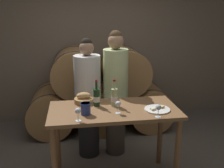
{
  "coord_description": "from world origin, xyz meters",
  "views": [
    {
      "loc": [
        -0.43,
        -2.73,
        2.04
      ],
      "look_at": [
        0.0,
        0.14,
        1.19
      ],
      "focal_mm": 42.0,
      "sensor_mm": 36.0,
      "label": 1
    }
  ],
  "objects_px": {
    "cheese_plate": "(157,109)",
    "wine_glass_center": "(158,108)",
    "person_right": "(116,93)",
    "wine_bottle_red": "(97,97)",
    "blue_crock": "(86,108)",
    "wine_bottle_white": "(114,97)",
    "wine_glass_far_left": "(78,112)",
    "person_left": "(88,99)",
    "wine_glass_left": "(118,104)",
    "bread_basket": "(84,99)",
    "tasting_table": "(114,120)"
  },
  "relations": [
    {
      "from": "bread_basket",
      "to": "wine_glass_center",
      "type": "height_order",
      "value": "wine_glass_center"
    },
    {
      "from": "person_right",
      "to": "wine_bottle_red",
      "type": "distance_m",
      "value": 0.65
    },
    {
      "from": "bread_basket",
      "to": "wine_bottle_white",
      "type": "bearing_deg",
      "value": -23.53
    },
    {
      "from": "wine_glass_center",
      "to": "cheese_plate",
      "type": "bearing_deg",
      "value": 73.9
    },
    {
      "from": "person_left",
      "to": "wine_glass_center",
      "type": "bearing_deg",
      "value": -55.29
    },
    {
      "from": "person_right",
      "to": "wine_glass_left",
      "type": "bearing_deg",
      "value": -97.47
    },
    {
      "from": "person_left",
      "to": "person_right",
      "type": "relative_size",
      "value": 0.95
    },
    {
      "from": "wine_bottle_white",
      "to": "bread_basket",
      "type": "relative_size",
      "value": 1.39
    },
    {
      "from": "wine_bottle_red",
      "to": "bread_basket",
      "type": "xyz_separation_m",
      "value": [
        -0.14,
        0.12,
        -0.06
      ]
    },
    {
      "from": "cheese_plate",
      "to": "wine_glass_left",
      "type": "distance_m",
      "value": 0.46
    },
    {
      "from": "cheese_plate",
      "to": "wine_glass_center",
      "type": "height_order",
      "value": "wine_glass_center"
    },
    {
      "from": "tasting_table",
      "to": "cheese_plate",
      "type": "height_order",
      "value": "cheese_plate"
    },
    {
      "from": "wine_bottle_white",
      "to": "bread_basket",
      "type": "xyz_separation_m",
      "value": [
        -0.35,
        0.15,
        -0.06
      ]
    },
    {
      "from": "tasting_table",
      "to": "bread_basket",
      "type": "distance_m",
      "value": 0.45
    },
    {
      "from": "bread_basket",
      "to": "cheese_plate",
      "type": "height_order",
      "value": "bread_basket"
    },
    {
      "from": "blue_crock",
      "to": "wine_glass_far_left",
      "type": "xyz_separation_m",
      "value": [
        -0.08,
        -0.16,
        0.03
      ]
    },
    {
      "from": "tasting_table",
      "to": "cheese_plate",
      "type": "bearing_deg",
      "value": -13.24
    },
    {
      "from": "person_right",
      "to": "cheese_plate",
      "type": "xyz_separation_m",
      "value": [
        0.34,
        -0.78,
        0.05
      ]
    },
    {
      "from": "cheese_plate",
      "to": "tasting_table",
      "type": "bearing_deg",
      "value": 166.76
    },
    {
      "from": "wine_bottle_white",
      "to": "wine_glass_far_left",
      "type": "distance_m",
      "value": 0.56
    },
    {
      "from": "person_left",
      "to": "wine_bottle_red",
      "type": "height_order",
      "value": "person_left"
    },
    {
      "from": "person_left",
      "to": "wine_glass_far_left",
      "type": "height_order",
      "value": "person_left"
    },
    {
      "from": "person_left",
      "to": "person_right",
      "type": "height_order",
      "value": "person_right"
    },
    {
      "from": "wine_bottle_white",
      "to": "wine_glass_center",
      "type": "relative_size",
      "value": 2.28
    },
    {
      "from": "wine_bottle_red",
      "to": "wine_glass_left",
      "type": "relative_size",
      "value": 2.25
    },
    {
      "from": "person_left",
      "to": "wine_glass_far_left",
      "type": "xyz_separation_m",
      "value": [
        -0.15,
        -0.94,
        0.2
      ]
    },
    {
      "from": "person_left",
      "to": "person_right",
      "type": "xyz_separation_m",
      "value": [
        0.38,
        0.0,
        0.06
      ]
    },
    {
      "from": "bread_basket",
      "to": "wine_glass_left",
      "type": "relative_size",
      "value": 1.63
    },
    {
      "from": "person_left",
      "to": "wine_bottle_white",
      "type": "xyz_separation_m",
      "value": [
        0.27,
        -0.58,
        0.21
      ]
    },
    {
      "from": "wine_glass_center",
      "to": "bread_basket",
      "type": "bearing_deg",
      "value": 143.8
    },
    {
      "from": "wine_bottle_white",
      "to": "cheese_plate",
      "type": "distance_m",
      "value": 0.51
    },
    {
      "from": "wine_glass_far_left",
      "to": "wine_bottle_white",
      "type": "bearing_deg",
      "value": 40.7
    },
    {
      "from": "wine_bottle_red",
      "to": "wine_bottle_white",
      "type": "bearing_deg",
      "value": -8.04
    },
    {
      "from": "wine_bottle_red",
      "to": "person_right",
      "type": "bearing_deg",
      "value": 60.34
    },
    {
      "from": "wine_glass_center",
      "to": "tasting_table",
      "type": "bearing_deg",
      "value": 143.82
    },
    {
      "from": "cheese_plate",
      "to": "wine_glass_far_left",
      "type": "bearing_deg",
      "value": -169.24
    },
    {
      "from": "person_right",
      "to": "bread_basket",
      "type": "xyz_separation_m",
      "value": [
        -0.46,
        -0.43,
        0.09
      ]
    },
    {
      "from": "person_left",
      "to": "wine_glass_center",
      "type": "relative_size",
      "value": 11.91
    },
    {
      "from": "person_right",
      "to": "wine_glass_left",
      "type": "xyz_separation_m",
      "value": [
        -0.11,
        -0.81,
        0.14
      ]
    },
    {
      "from": "bread_basket",
      "to": "wine_glass_center",
      "type": "bearing_deg",
      "value": -36.2
    },
    {
      "from": "blue_crock",
      "to": "wine_glass_center",
      "type": "distance_m",
      "value": 0.77
    },
    {
      "from": "person_left",
      "to": "wine_bottle_red",
      "type": "relative_size",
      "value": 5.29
    },
    {
      "from": "wine_bottle_red",
      "to": "wine_glass_center",
      "type": "bearing_deg",
      "value": -35.12
    },
    {
      "from": "person_left",
      "to": "wine_glass_center",
      "type": "xyz_separation_m",
      "value": [
        0.67,
        -0.97,
        0.2
      ]
    },
    {
      "from": "blue_crock",
      "to": "cheese_plate",
      "type": "height_order",
      "value": "blue_crock"
    },
    {
      "from": "blue_crock",
      "to": "cheese_plate",
      "type": "bearing_deg",
      "value": 0.32
    },
    {
      "from": "tasting_table",
      "to": "wine_glass_far_left",
      "type": "xyz_separation_m",
      "value": [
        -0.41,
        -0.28,
        0.25
      ]
    },
    {
      "from": "bread_basket",
      "to": "cheese_plate",
      "type": "bearing_deg",
      "value": -23.67
    },
    {
      "from": "cheese_plate",
      "to": "wine_glass_left",
      "type": "relative_size",
      "value": 2.04
    },
    {
      "from": "tasting_table",
      "to": "wine_glass_far_left",
      "type": "relative_size",
      "value": 10.41
    }
  ]
}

